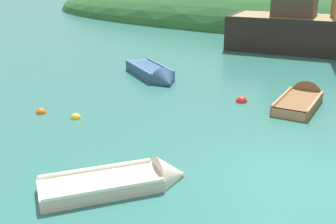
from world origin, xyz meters
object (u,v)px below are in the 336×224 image
rowboat_far (302,101)px  buoy_yellow (76,118)px  rowboat_outer_left (154,75)px  buoy_orange (41,113)px  rowboat_near_dock (127,183)px  buoy_red (241,102)px

rowboat_far → buoy_yellow: size_ratio=9.56×
rowboat_outer_left → buoy_orange: bearing=-64.2°
rowboat_near_dock → buoy_red: rowboat_near_dock is taller
rowboat_far → buoy_yellow: rowboat_far is taller
rowboat_outer_left → buoy_red: size_ratio=8.60×
rowboat_outer_left → rowboat_far: (6.25, -0.57, -0.05)m
buoy_red → rowboat_outer_left: bearing=162.5°
rowboat_near_dock → rowboat_far: rowboat_far is taller
buoy_yellow → rowboat_outer_left: bearing=92.3°
rowboat_near_dock → buoy_orange: (-5.09, 2.72, -0.08)m
rowboat_far → buoy_yellow: (-6.03, -4.83, -0.09)m
rowboat_near_dock → buoy_yellow: (-3.77, 2.85, -0.08)m
buoy_orange → buoy_red: bearing=37.6°
rowboat_far → buoy_orange: size_ratio=9.42×
rowboat_near_dock → buoy_orange: size_ratio=9.08×
buoy_yellow → rowboat_far: bearing=38.7°
rowboat_near_dock → buoy_yellow: rowboat_near_dock is taller
rowboat_outer_left → buoy_orange: rowboat_outer_left is taller
rowboat_far → buoy_red: bearing=114.3°
buoy_yellow → rowboat_near_dock: bearing=-37.1°
rowboat_far → rowboat_outer_left: bearing=86.7°
buoy_red → buoy_yellow: size_ratio=1.22×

